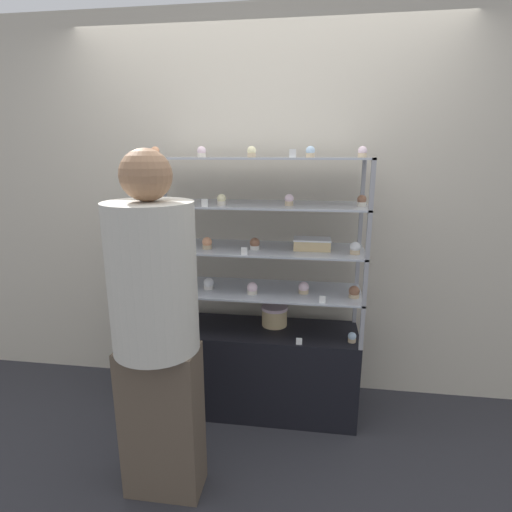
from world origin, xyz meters
The scene contains 35 objects.
ground_plane centered at (0.00, 0.00, 0.00)m, with size 20.00×20.00×0.00m, color #2D2D33.
back_wall centered at (0.00, 0.36, 1.30)m, with size 8.00×0.05×2.60m.
display_base centered at (0.00, 0.00, 0.29)m, with size 1.32×0.42×0.58m.
display_riser_lower centered at (0.00, 0.00, 0.84)m, with size 1.32×0.42×0.27m.
display_riser_middle centered at (0.00, 0.00, 1.11)m, with size 1.32×0.42×0.27m.
display_riser_upper centered at (0.00, 0.00, 1.38)m, with size 1.32×0.42×0.27m.
display_riser_top centered at (0.00, 0.00, 1.66)m, with size 1.32×0.42×0.27m.
layer_cake_centerpiece centered at (0.11, 0.07, 0.65)m, with size 0.17×0.17×0.13m.
sheet_cake_frosted centered at (0.34, 0.00, 1.16)m, with size 0.22×0.14×0.07m.
cupcake_0 centered at (-0.62, -0.10, 0.61)m, with size 0.05×0.05×0.06m.
cupcake_1 centered at (0.60, -0.11, 0.61)m, with size 0.05×0.05×0.06m.
price_tag_0 centered at (0.29, -0.19, 0.61)m, with size 0.04×0.00×0.04m.
cupcake_2 centered at (-0.60, -0.10, 0.89)m, with size 0.07×0.07×0.07m.
cupcake_3 centered at (-0.30, -0.04, 0.89)m, with size 0.07×0.07×0.07m.
cupcake_4 centered at (-0.01, -0.09, 0.89)m, with size 0.07×0.07×0.07m.
cupcake_5 centered at (0.30, -0.03, 0.89)m, with size 0.07×0.07×0.07m.
cupcake_6 centered at (0.60, -0.07, 0.89)m, with size 0.07×0.07×0.07m.
price_tag_1 centered at (0.41, -0.19, 0.88)m, with size 0.04×0.00×0.04m.
cupcake_7 centered at (-0.60, -0.09, 1.16)m, with size 0.06×0.06×0.07m.
cupcake_8 centered at (-0.29, -0.07, 1.16)m, with size 0.06×0.06×0.07m.
cupcake_9 centered at (0.00, -0.05, 1.16)m, with size 0.06×0.06×0.07m.
cupcake_10 centered at (0.59, -0.08, 1.16)m, with size 0.06×0.06×0.07m.
price_tag_2 centered at (-0.04, -0.19, 1.15)m, with size 0.04×0.00×0.04m.
cupcake_11 centered at (-0.59, -0.10, 1.43)m, with size 0.05×0.05×0.07m.
cupcake_12 centered at (-0.19, -0.11, 1.43)m, with size 0.05×0.05×0.07m.
cupcake_13 centered at (0.20, -0.06, 1.43)m, with size 0.05×0.05×0.07m.
cupcake_14 centered at (0.62, -0.04, 1.43)m, with size 0.05×0.05×0.07m.
price_tag_3 centered at (-0.27, -0.19, 1.42)m, with size 0.04×0.00×0.04m.
cupcake_15 centered at (-0.60, -0.04, 1.70)m, with size 0.05×0.05×0.06m.
cupcake_16 centered at (-0.30, -0.10, 1.70)m, with size 0.05×0.05×0.06m.
cupcake_17 centered at (-0.01, -0.10, 1.70)m, with size 0.05×0.05×0.06m.
cupcake_18 centered at (0.32, -0.09, 1.70)m, with size 0.05×0.05×0.06m.
cupcake_19 centered at (0.60, -0.03, 1.70)m, with size 0.05×0.05×0.06m.
price_tag_4 centered at (0.22, -0.19, 1.70)m, with size 0.04×0.00×0.04m.
customer_figure centered at (-0.37, -0.74, 0.92)m, with size 0.40×0.40×1.72m.
Camera 1 is at (0.34, -2.38, 1.70)m, focal length 28.00 mm.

